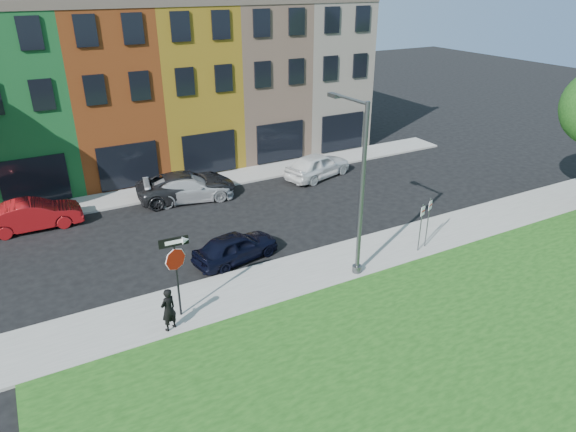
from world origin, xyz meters
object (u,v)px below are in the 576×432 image
stop_sign (176,261)px  street_lamp (358,190)px  sedan_near (236,247)px  man (168,309)px

stop_sign → street_lamp: bearing=0.0°
stop_sign → sedan_near: 4.89m
stop_sign → man: 1.71m
sedan_near → street_lamp: bearing=-141.7°
man → sedan_near: bearing=-161.4°
man → street_lamp: 8.57m
sedan_near → man: bearing=119.5°
street_lamp → stop_sign: bearing=174.2°
stop_sign → man: (-0.60, -0.64, -1.46)m
man → street_lamp: (8.09, 0.22, 2.83)m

